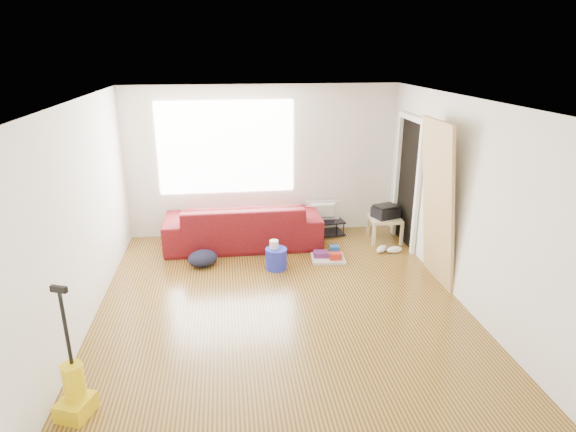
{
  "coord_description": "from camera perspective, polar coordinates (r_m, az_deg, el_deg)",
  "views": [
    {
      "loc": [
        -0.61,
        -5.34,
        3.04
      ],
      "look_at": [
        0.17,
        0.6,
        0.94
      ],
      "focal_mm": 30.0,
      "sensor_mm": 36.0,
      "label": 1
    }
  ],
  "objects": [
    {
      "name": "backpack",
      "position": [
        7.24,
        -10.02,
        -5.83
      ],
      "size": [
        0.52,
        0.46,
        0.24
      ],
      "primitive_type": "ellipsoid",
      "rotation": [
        0.0,
        0.0,
        0.3
      ],
      "color": "black",
      "rests_on": "ground"
    },
    {
      "name": "sofa",
      "position": [
        7.9,
        -5.26,
        -3.4
      ],
      "size": [
        2.48,
        0.97,
        0.72
      ],
      "primitive_type": "imported",
      "rotation": [
        0.0,
        0.0,
        3.14
      ],
      "color": "#59090A",
      "rests_on": "ground"
    },
    {
      "name": "room",
      "position": [
        5.81,
        -0.38,
        1.43
      ],
      "size": [
        4.51,
        5.01,
        2.51
      ],
      "color": "#4B2E0D",
      "rests_on": "ground"
    },
    {
      "name": "bucket",
      "position": [
        7.05,
        -1.4,
        -6.22
      ],
      "size": [
        0.33,
        0.33,
        0.31
      ],
      "primitive_type": "cylinder",
      "rotation": [
        0.0,
        0.0,
        0.06
      ],
      "color": "#2129B7",
      "rests_on": "ground"
    },
    {
      "name": "cleaning_tray",
      "position": [
        7.34,
        4.85,
        -4.75
      ],
      "size": [
        0.53,
        0.44,
        0.18
      ],
      "rotation": [
        0.0,
        0.0,
        -0.08
      ],
      "color": "beige",
      "rests_on": "ground"
    },
    {
      "name": "door_panel",
      "position": [
        7.02,
        16.46,
        -7.17
      ],
      "size": [
        0.27,
        0.88,
        2.2
      ],
      "primitive_type": "cube",
      "rotation": [
        0.0,
        -0.1,
        0.0
      ],
      "color": "tan",
      "rests_on": "ground"
    },
    {
      "name": "side_table",
      "position": [
        8.09,
        11.44,
        -0.58
      ],
      "size": [
        0.54,
        0.54,
        0.41
      ],
      "rotation": [
        0.0,
        0.0,
        -0.09
      ],
      "color": "tan",
      "rests_on": "ground"
    },
    {
      "name": "sneakers",
      "position": [
        7.72,
        11.77,
        -3.89
      ],
      "size": [
        0.45,
        0.25,
        0.1
      ],
      "rotation": [
        0.0,
        0.0,
        0.31
      ],
      "color": "white",
      "rests_on": "ground"
    },
    {
      "name": "tv",
      "position": [
        8.16,
        4.22,
        0.56
      ],
      "size": [
        0.58,
        0.08,
        0.34
      ],
      "primitive_type": "imported",
      "rotation": [
        0.0,
        0.0,
        3.14
      ],
      "color": "black",
      "rests_on": "tv_stand"
    },
    {
      "name": "printer",
      "position": [
        8.03,
        11.51,
        0.54
      ],
      "size": [
        0.48,
        0.42,
        0.21
      ],
      "rotation": [
        0.0,
        0.0,
        0.33
      ],
      "color": "black",
      "rests_on": "side_table"
    },
    {
      "name": "vacuum",
      "position": [
        4.8,
        -23.98,
        -18.48
      ],
      "size": [
        0.34,
        0.36,
        1.22
      ],
      "rotation": [
        0.0,
        0.0,
        -0.37
      ],
      "color": "yellow",
      "rests_on": "ground"
    },
    {
      "name": "toilet_paper",
      "position": [
        6.99,
        -1.65,
        -4.54
      ],
      "size": [
        0.13,
        0.13,
        0.12
      ],
      "primitive_type": "cylinder",
      "color": "silver",
      "rests_on": "bucket"
    },
    {
      "name": "tv_stand",
      "position": [
        8.25,
        4.17,
        -1.33
      ],
      "size": [
        0.73,
        0.47,
        0.26
      ],
      "rotation": [
        0.0,
        0.0,
        0.13
      ],
      "color": "black",
      "rests_on": "ground"
    }
  ]
}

